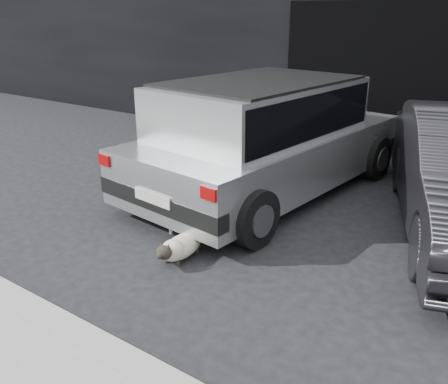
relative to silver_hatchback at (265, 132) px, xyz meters
The scene contains 7 objects.
ground 1.42m from the silver_hatchback, 98.33° to the right, with size 80.00×80.00×0.00m, color black.
building_facade 5.23m from the silver_hatchback, 80.28° to the left, with size 34.00×4.00×5.00m, color black.
garage_opening 3.03m from the silver_hatchback, 73.79° to the left, with size 4.00×0.10×2.60m, color black.
curb 3.89m from the silver_hatchback, 77.26° to the right, with size 18.00×0.25×0.12m, color gray.
silver_hatchback is the anchor object (origin of this frame).
cat_siamese 2.36m from the silver_hatchback, 82.34° to the right, with size 0.33×0.86×0.30m.
cat_white 1.77m from the silver_hatchback, 90.38° to the right, with size 0.80×0.52×0.41m.
Camera 1 is at (3.33, -4.42, 2.41)m, focal length 38.00 mm.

